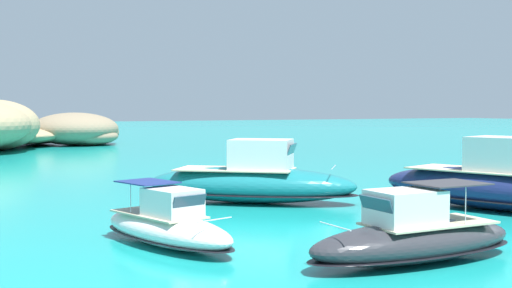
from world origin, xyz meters
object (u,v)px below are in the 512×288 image
(motorboat_teal, at_px, (252,181))
(motorboat_navy, at_px, (495,185))
(motorboat_white, at_px, (167,226))
(motorboat_charcoal, at_px, (413,238))
(islet_small, at_px, (74,131))

(motorboat_teal, height_order, motorboat_navy, motorboat_navy)
(motorboat_white, height_order, motorboat_navy, motorboat_navy)
(motorboat_navy, bearing_deg, motorboat_charcoal, -148.63)
(motorboat_teal, bearing_deg, motorboat_navy, -38.34)
(islet_small, bearing_deg, motorboat_navy, -84.76)
(motorboat_teal, bearing_deg, motorboat_white, -133.06)
(islet_small, height_order, motorboat_charcoal, islet_small)
(islet_small, xyz_separation_m, motorboat_teal, (-3.20, -54.23, -0.69))
(islet_small, height_order, motorboat_teal, islet_small)
(motorboat_white, distance_m, motorboat_charcoal, 7.99)
(islet_small, relative_size, motorboat_white, 2.33)
(motorboat_teal, distance_m, motorboat_white, 10.39)
(motorboat_teal, relative_size, motorboat_white, 1.47)
(islet_small, distance_m, motorboat_teal, 54.33)
(motorboat_white, relative_size, motorboat_charcoal, 0.93)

